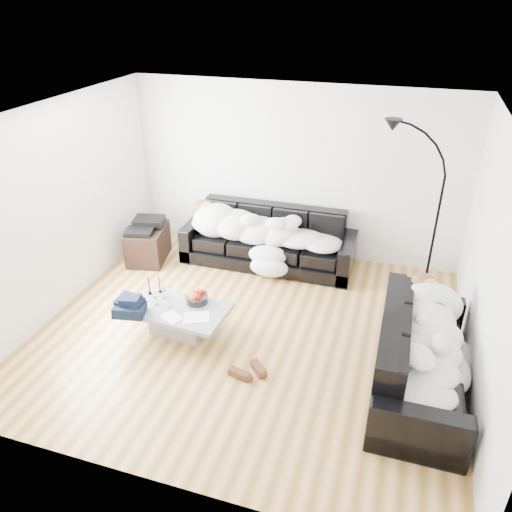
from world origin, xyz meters
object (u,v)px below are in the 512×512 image
(wine_glass_a, at_px, (164,292))
(candle_right, at_px, (159,285))
(av_cabinet, at_px, (148,244))
(coffee_table, at_px, (179,320))
(sofa_back, at_px, (268,238))
(sofa_right, at_px, (423,355))
(candle_left, at_px, (149,286))
(floor_lamp, at_px, (436,224))
(wine_glass_c, at_px, (170,302))
(sleeper_back, at_px, (268,226))
(wine_glass_b, at_px, (156,299))
(stereo, at_px, (146,225))
(sleeper_right, at_px, (426,338))
(fruit_bowl, at_px, (197,296))
(shoes, at_px, (248,371))

(wine_glass_a, height_order, candle_right, candle_right)
(av_cabinet, bearing_deg, coffee_table, -63.15)
(wine_glass_a, bearing_deg, sofa_back, 66.46)
(sofa_right, height_order, candle_left, sofa_right)
(floor_lamp, bearing_deg, wine_glass_c, -150.59)
(wine_glass_c, bearing_deg, candle_right, 135.67)
(av_cabinet, bearing_deg, sofa_back, 1.63)
(wine_glass_a, distance_m, wine_glass_c, 0.23)
(sleeper_back, height_order, floor_lamp, floor_lamp)
(coffee_table, bearing_deg, floor_lamp, 33.28)
(wine_glass_b, xyz_separation_m, wine_glass_c, (0.19, -0.00, -0.01))
(sleeper_back, xyz_separation_m, wine_glass_a, (-0.80, -1.79, -0.21))
(stereo, bearing_deg, sleeper_right, -35.30)
(fruit_bowl, bearing_deg, shoes, -37.43)
(sleeper_right, bearing_deg, stereo, 67.67)
(sofa_back, xyz_separation_m, fruit_bowl, (-0.38, -1.80, 0.01))
(candle_left, bearing_deg, sleeper_back, 59.92)
(shoes, bearing_deg, wine_glass_a, 178.14)
(sofa_right, distance_m, floor_lamp, 2.08)
(floor_lamp, bearing_deg, wine_glass_b, -152.20)
(coffee_table, relative_size, wine_glass_c, 7.26)
(av_cabinet, bearing_deg, floor_lamp, -7.57)
(stereo, bearing_deg, fruit_bowl, -56.98)
(wine_glass_c, xyz_separation_m, candle_left, (-0.38, 0.20, 0.04))
(wine_glass_b, xyz_separation_m, floor_lamp, (3.12, 1.89, 0.59))
(sofa_right, relative_size, fruit_bowl, 7.60)
(sofa_right, relative_size, shoes, 5.06)
(wine_glass_b, bearing_deg, coffee_table, 3.94)
(av_cabinet, height_order, stereo, stereo)
(sleeper_right, xyz_separation_m, coffee_table, (-2.81, 0.12, -0.47))
(sleeper_right, relative_size, candle_right, 8.06)
(sleeper_back, height_order, wine_glass_c, sleeper_back)
(fruit_bowl, bearing_deg, floor_lamp, 32.08)
(sleeper_right, relative_size, floor_lamp, 0.87)
(sofa_back, distance_m, wine_glass_c, 2.11)
(candle_left, height_order, stereo, stereo)
(floor_lamp, bearing_deg, stereo, -178.91)
(wine_glass_c, distance_m, candle_right, 0.39)
(wine_glass_c, bearing_deg, wine_glass_b, 179.87)
(sofa_back, relative_size, wine_glass_b, 14.35)
(coffee_table, height_order, candle_right, candle_right)
(candle_right, bearing_deg, candle_left, -143.98)
(sleeper_back, bearing_deg, shoes, -78.43)
(fruit_bowl, distance_m, floor_lamp, 3.22)
(stereo, bearing_deg, sleeper_back, -0.86)
(fruit_bowl, bearing_deg, stereo, 135.99)
(sofa_right, distance_m, wine_glass_b, 3.09)
(candle_right, bearing_deg, sofa_right, -6.62)
(wine_glass_b, distance_m, floor_lamp, 3.70)
(coffee_table, distance_m, wine_glass_c, 0.27)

